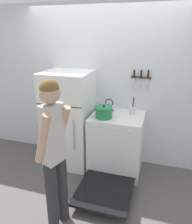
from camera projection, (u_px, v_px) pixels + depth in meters
The scene contains 9 objects.
ground_plane at pixel (103, 155), 3.97m from camera, with size 14.00×14.00×0.00m, color #5B5654.
wall_back at pixel (105, 87), 3.56m from camera, with size 10.00×0.06×2.55m.
refrigerator at pixel (69, 119), 3.55m from camera, with size 0.74×0.68×1.55m.
stove_range at pixel (116, 145), 3.40m from camera, with size 0.79×1.42×0.94m.
dutch_oven_pot at pixel (104, 112), 3.17m from camera, with size 0.30×0.26×0.19m.
tea_kettle at pixel (109, 108), 3.41m from camera, with size 0.20×0.16×0.21m.
utensil_jar at pixel (132, 110), 3.32m from camera, with size 0.09×0.09×0.28m.
person at pixel (54, 150), 2.24m from camera, with size 0.35×0.40×1.71m.
wall_knife_strip at pixel (141, 77), 3.29m from camera, with size 0.31×0.03×0.33m.
Camera 1 is at (0.89, -3.34, 2.12)m, focal length 35.00 mm.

